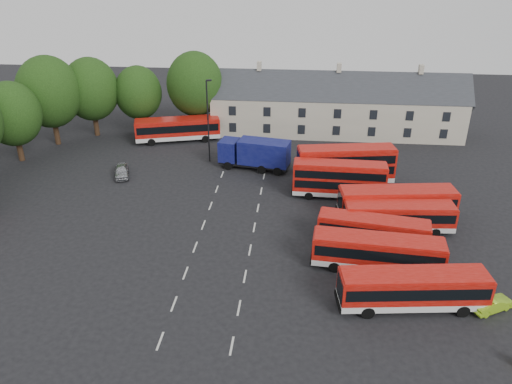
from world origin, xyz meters
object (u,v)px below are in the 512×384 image
bus_row_a (413,287)px  lamppost (208,119)px  box_truck (255,153)px  bus_dd_south (339,178)px  lime_car (492,304)px  silver_car (122,171)px

bus_row_a → lamppost: (-20.02, 26.61, 3.68)m
box_truck → bus_dd_south: bearing=-24.3°
lamppost → bus_row_a: bearing=-53.1°
lime_car → lamppost: size_ratio=0.33×
bus_dd_south → lime_car: 20.70m
box_truck → silver_car: size_ratio=2.23×
bus_dd_south → box_truck: 11.76m
bus_dd_south → lamppost: bearing=152.8°
bus_dd_south → lime_car: bus_dd_south is taller
silver_car → bus_row_a: bearing=-53.5°
bus_row_a → bus_dd_south: 18.59m
silver_car → lamppost: lamppost is taller
box_truck → lamppost: bearing=173.9°
lime_car → silver_car: bearing=30.6°
bus_row_a → silver_car: size_ratio=2.82×
bus_row_a → bus_dd_south: bearing=97.1°
bus_dd_south → lamppost: size_ratio=0.95×
bus_row_a → silver_car: bearing=137.7°
bus_row_a → box_truck: box_truck is taller
bus_dd_south → lime_car: (10.43, -17.80, -1.72)m
box_truck → silver_car: box_truck is taller
lime_car → lamppost: 37.36m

